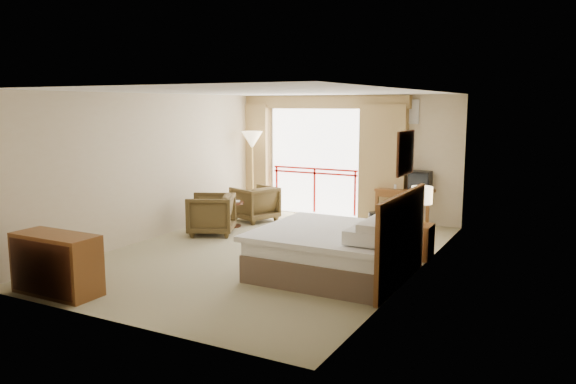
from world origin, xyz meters
The scene contains 29 objects.
floor centered at (0.00, 0.00, 0.00)m, with size 7.00×7.00×0.00m, color gray.
ceiling centered at (0.00, 0.00, 2.70)m, with size 7.00×7.00×0.00m, color white.
wall_back centered at (0.00, 3.50, 1.35)m, with size 5.00×5.00×0.00m, color beige.
wall_front centered at (0.00, -3.50, 1.35)m, with size 5.00×5.00×0.00m, color beige.
wall_left centered at (-2.50, 0.00, 1.35)m, with size 7.00×7.00×0.00m, color beige.
wall_right centered at (2.50, 0.00, 1.35)m, with size 7.00×7.00×0.00m, color beige.
balcony_door centered at (-0.80, 3.48, 1.20)m, with size 2.40×2.40×0.00m, color white.
balcony_railing centered at (-0.80, 3.46, 0.81)m, with size 2.09×0.03×1.02m.
curtain_left centered at (-2.45, 3.35, 1.25)m, with size 1.00×0.26×2.50m, color olive.
curtain_right centered at (0.85, 3.35, 1.25)m, with size 1.00×0.26×2.50m, color olive.
valance centered at (-0.80, 3.38, 2.55)m, with size 4.40×0.22×0.28m, color olive.
hvac_vent centered at (1.30, 3.47, 2.35)m, with size 0.50×0.04×0.50m, color silver.
bed centered at (1.50, -0.60, 0.38)m, with size 2.13×2.06×0.97m.
headboard centered at (2.46, -0.60, 0.65)m, with size 0.06×2.10×1.30m, color #5C3114.
framed_art centered at (2.47, -0.60, 1.85)m, with size 0.04×0.72×0.60m.
nightstand centered at (2.33, 0.87, 0.28)m, with size 0.39×0.47×0.56m, color #5C3114.
table_lamp centered at (2.33, 0.92, 1.03)m, with size 0.34×0.34×0.60m.
phone centered at (2.28, 0.72, 0.60)m, with size 0.18×0.14×0.08m, color black.
desk centered at (1.37, 3.34, 0.59)m, with size 1.16×0.56×0.76m.
tv centered at (1.67, 3.28, 0.95)m, with size 0.43×0.34×0.39m.
coffee_maker centered at (1.02, 3.29, 0.89)m, with size 0.12×0.12×0.27m, color black.
cup centered at (1.17, 3.24, 0.80)m, with size 0.07×0.07×0.10m, color white.
wastebasket centered at (0.88, 2.82, 0.15)m, with size 0.24×0.24×0.30m, color black.
armchair_far centered at (-1.62, 2.18, 0.00)m, with size 0.81×0.83×0.76m, color #413219.
armchair_near centered at (-1.70, 0.68, 0.00)m, with size 0.84×0.86×0.78m, color #413219.
side_table centered at (-1.71, 1.44, 0.35)m, with size 0.47×0.47×0.51m.
book centered at (-1.71, 1.44, 0.52)m, with size 0.16×0.21×0.02m, color white.
floor_lamp centered at (-2.10, 2.87, 1.63)m, with size 0.48×0.48×1.89m.
dresser centered at (-1.46, -3.13, 0.41)m, with size 1.22×0.52×0.81m.
Camera 1 is at (4.62, -8.03, 2.50)m, focal length 35.00 mm.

